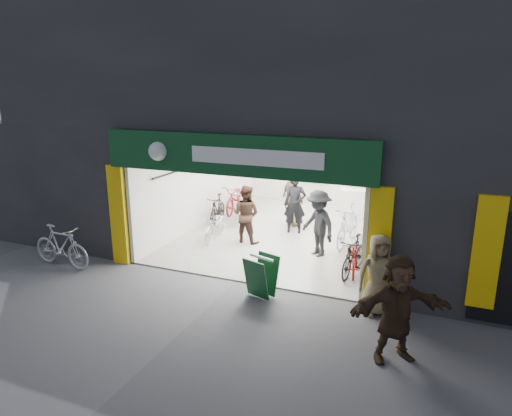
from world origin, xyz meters
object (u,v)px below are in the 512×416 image
Objects in this scene: bike_left_front at (216,225)px; pedestrian_near at (378,275)px; sandwich_board at (261,275)px; bike_right_front at (353,256)px; parked_bike at (61,246)px.

pedestrian_near reaches higher than bike_left_front.
pedestrian_near is 2.48m from sandwich_board.
bike_right_front is 0.88× the size of parked_bike.
parked_bike is 2.01× the size of sandwich_board.
parked_bike reaches higher than sandwich_board.
parked_bike is at bearing -135.64° from bike_left_front.
sandwich_board is (-2.44, -0.20, -0.34)m from pedestrian_near.
parked_bike is 7.82m from pedestrian_near.
bike_left_front is 1.06× the size of bike_right_front.
bike_left_front is at bearing -34.59° from parked_bike.
pedestrian_near is (0.80, -1.78, 0.36)m from bike_right_front.
bike_right_front is at bearing 86.87° from pedestrian_near.
pedestrian_near is at bearing -36.29° from bike_left_front.
bike_right_front reaches higher than bike_left_front.
sandwich_board is (5.36, 0.33, -0.05)m from parked_bike.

